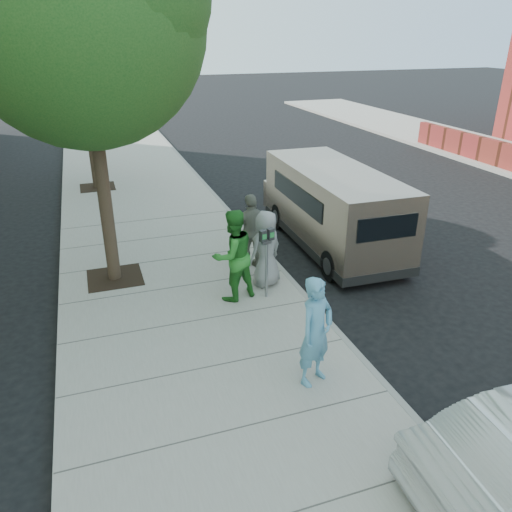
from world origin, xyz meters
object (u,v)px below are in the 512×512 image
at_px(tree_far, 80,43).
at_px(parking_meter, 267,249).
at_px(tree_near, 83,13).
at_px(person_officer, 316,332).
at_px(person_green_shirt, 233,255).
at_px(van, 331,206).
at_px(person_striped_polo, 252,232).
at_px(person_gray_shirt, 266,249).

height_order(tree_far, parking_meter, tree_far).
relative_size(tree_near, parking_meter, 4.98).
height_order(person_officer, person_green_shirt, person_green_shirt).
xyz_separation_m(van, person_officer, (-2.90, -5.21, -0.05)).
bearing_deg(tree_far, person_officer, -77.87).
xyz_separation_m(parking_meter, person_officer, (-0.23, -2.83, -0.19)).
height_order(person_green_shirt, person_striped_polo, person_green_shirt).
xyz_separation_m(parking_meter, person_green_shirt, (-0.65, 0.19, -0.13)).
xyz_separation_m(tree_far, person_gray_shirt, (3.08, -9.01, -3.89)).
bearing_deg(van, person_striped_polo, -158.19).
bearing_deg(person_green_shirt, parking_meter, 146.48).
bearing_deg(person_green_shirt, person_gray_shirt, -174.74).
xyz_separation_m(parking_meter, van, (2.67, 2.38, -0.14)).
relative_size(tree_far, person_striped_polo, 3.63).
bearing_deg(tree_far, person_green_shirt, -76.54).
height_order(tree_near, tree_far, tree_near).
bearing_deg(person_striped_polo, tree_near, -20.51).
relative_size(person_green_shirt, person_striped_polo, 1.08).
bearing_deg(van, parking_meter, -136.76).
height_order(van, person_green_shirt, van).
height_order(parking_meter, person_officer, person_officer).
bearing_deg(person_gray_shirt, van, -166.75).
distance_m(tree_near, tree_far, 7.63).
xyz_separation_m(tree_near, person_gray_shirt, (3.08, -1.41, -4.55)).
bearing_deg(person_gray_shirt, person_striped_polo, -112.66).
distance_m(tree_far, person_striped_polo, 9.46).
distance_m(parking_meter, person_striped_polo, 1.48).
height_order(person_officer, person_striped_polo, person_officer).
bearing_deg(van, person_green_shirt, -145.08).
distance_m(parking_meter, van, 3.58).
height_order(tree_far, person_gray_shirt, tree_far).
xyz_separation_m(tree_near, van, (5.56, 0.43, -4.44)).
height_order(van, person_striped_polo, van).
bearing_deg(person_officer, tree_far, 76.16).
bearing_deg(tree_far, tree_near, -90.00).
bearing_deg(tree_far, person_gray_shirt, -71.16).
bearing_deg(person_officer, person_gray_shirt, 56.97).
distance_m(tree_near, person_officer, 7.07).
bearing_deg(person_striped_polo, parking_meter, 71.85).
bearing_deg(parking_meter, van, 28.39).
bearing_deg(person_striped_polo, person_officer, 73.19).
distance_m(person_officer, person_gray_shirt, 3.39).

